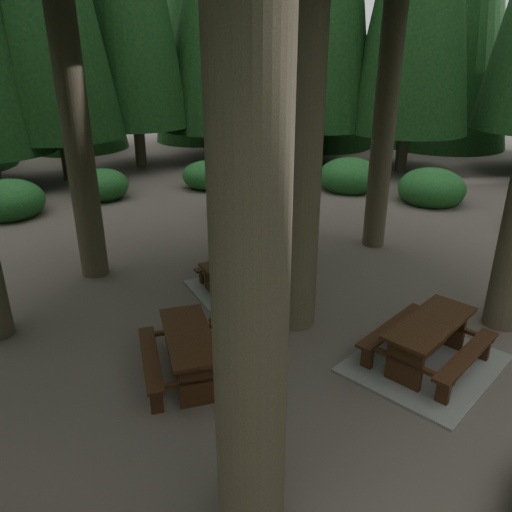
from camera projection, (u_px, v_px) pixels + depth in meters
ground at (270, 337)px, 9.70m from camera, size 80.00×80.00×0.00m
picnic_table_a at (427, 350)px, 8.74m from camera, size 2.90×2.51×0.89m
picnic_table_b at (189, 348)px, 8.36m from camera, size 2.18×2.39×0.84m
picnic_table_c at (234, 280)px, 11.62m from camera, size 2.23×1.96×0.67m
picnic_table_d at (243, 197)px, 16.76m from camera, size 2.46×2.32×0.84m
picnic_table_f at (257, 251)px, 12.52m from camera, size 1.82×1.56×0.71m
shrub_ring at (273, 295)px, 10.49m from camera, size 23.86×24.64×1.49m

